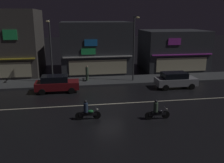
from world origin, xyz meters
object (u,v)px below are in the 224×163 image
(traffic_cone, at_px, (67,86))
(motorcycle_lead, at_px, (87,111))
(parked_car_near_kerb, at_px, (175,80))
(parked_car_trailing, at_px, (57,83))
(streetlamp_mid, at_px, (50,46))
(pedestrian_on_sidewalk, at_px, (87,74))
(streetlamp_east, at_px, (134,44))
(motorcycle_following, at_px, (157,111))

(traffic_cone, bearing_deg, motorcycle_lead, -78.12)
(parked_car_near_kerb, distance_m, parked_car_trailing, 12.37)
(parked_car_near_kerb, xyz_separation_m, traffic_cone, (-11.43, 1.39, -0.59))
(streetlamp_mid, xyz_separation_m, motorcycle_lead, (3.33, -10.58, -3.59))
(parked_car_trailing, bearing_deg, pedestrian_on_sidewalk, 46.66)
(streetlamp_east, relative_size, pedestrian_on_sidewalk, 4.13)
(streetlamp_east, bearing_deg, motorcycle_lead, -121.19)
(streetlamp_east, relative_size, traffic_cone, 13.24)
(streetlamp_east, relative_size, parked_car_near_kerb, 1.69)
(motorcycle_lead, bearing_deg, parked_car_trailing, -68.12)
(parked_car_near_kerb, bearing_deg, motorcycle_following, -121.72)
(parked_car_trailing, xyz_separation_m, motorcycle_following, (7.73, -7.99, -0.24))
(pedestrian_on_sidewalk, distance_m, parked_car_near_kerb, 9.93)
(streetlamp_east, height_order, parked_car_near_kerb, streetlamp_east)
(streetlamp_east, height_order, motorcycle_following, streetlamp_east)
(streetlamp_east, distance_m, motorcycle_lead, 11.96)
(streetlamp_mid, bearing_deg, parked_car_trailing, -78.41)
(motorcycle_following, distance_m, traffic_cone, 11.20)
(pedestrian_on_sidewalk, xyz_separation_m, parked_car_near_kerb, (9.13, -3.92, -0.09))
(streetlamp_mid, bearing_deg, parked_car_near_kerb, -16.28)
(streetlamp_mid, xyz_separation_m, motorcycle_following, (8.41, -11.31, -3.59))
(streetlamp_mid, bearing_deg, streetlamp_east, -5.42)
(streetlamp_east, distance_m, pedestrian_on_sidewalk, 6.40)
(parked_car_trailing, bearing_deg, traffic_cone, 44.18)
(parked_car_near_kerb, height_order, parked_car_trailing, same)
(pedestrian_on_sidewalk, relative_size, motorcycle_lead, 0.93)
(pedestrian_on_sidewalk, relative_size, parked_car_trailing, 0.41)
(motorcycle_lead, distance_m, traffic_cone, 8.35)
(parked_car_near_kerb, bearing_deg, traffic_cone, 173.04)
(motorcycle_lead, height_order, traffic_cone, motorcycle_lead)
(streetlamp_mid, relative_size, parked_car_trailing, 1.60)
(traffic_cone, bearing_deg, parked_car_trailing, -135.82)
(streetlamp_mid, height_order, parked_car_trailing, streetlamp_mid)
(streetlamp_mid, distance_m, parked_car_trailing, 4.77)
(streetlamp_mid, xyz_separation_m, parked_car_near_kerb, (13.05, -3.81, -3.36))
(streetlamp_mid, height_order, traffic_cone, streetlamp_mid)
(motorcycle_lead, distance_m, motorcycle_following, 5.13)
(parked_car_trailing, bearing_deg, motorcycle_following, -45.95)
(pedestrian_on_sidewalk, distance_m, motorcycle_following, 12.28)
(parked_car_near_kerb, bearing_deg, parked_car_trailing, 177.75)
(pedestrian_on_sidewalk, bearing_deg, parked_car_near_kerb, 94.61)
(pedestrian_on_sidewalk, height_order, motorcycle_lead, pedestrian_on_sidewalk)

